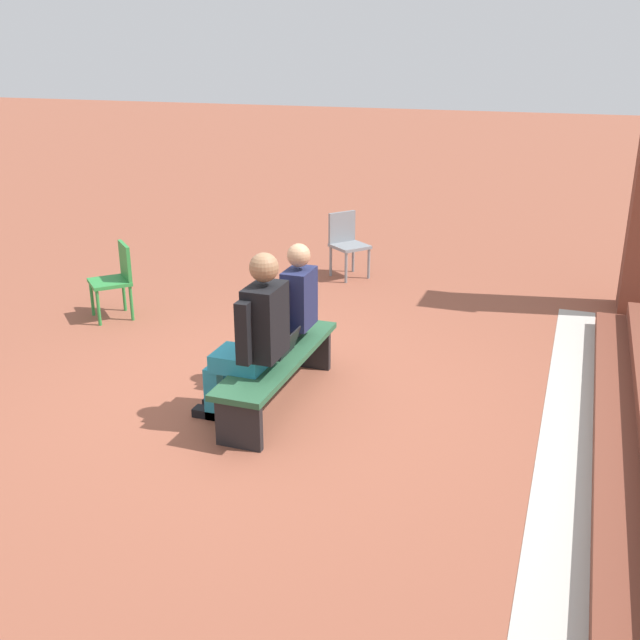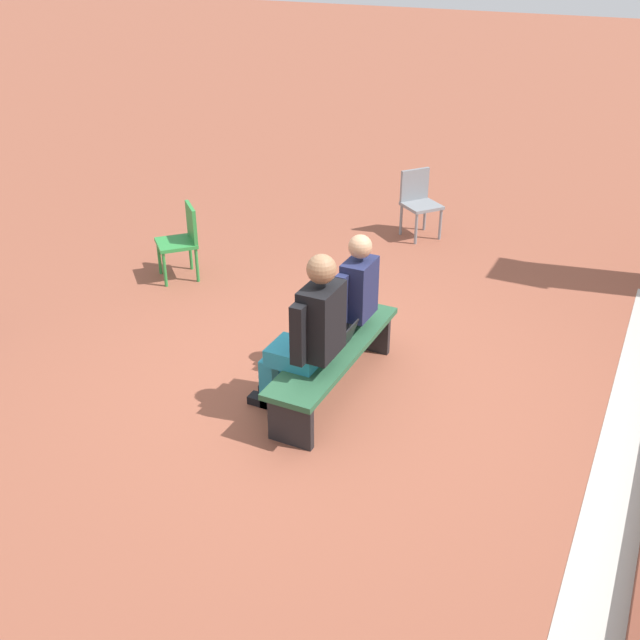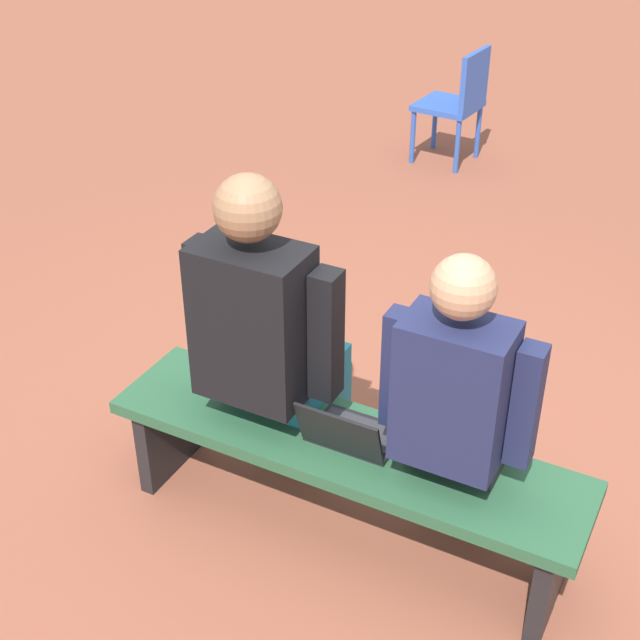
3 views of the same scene
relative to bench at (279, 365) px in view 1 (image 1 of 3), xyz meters
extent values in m
plane|color=brown|center=(-0.06, -0.11, -0.35)|extent=(60.00, 60.00, 0.00)
cube|color=#B7B2A8|center=(0.00, 2.36, -0.35)|extent=(6.64, 0.40, 0.01)
cube|color=brown|center=(0.00, 2.86, -0.28)|extent=(5.84, 0.60, 0.15)
cube|color=#285638|center=(0.00, 0.00, 0.07)|extent=(1.80, 0.44, 0.05)
cube|color=black|center=(-0.80, 0.00, -0.15)|extent=(0.06, 0.37, 0.40)
cube|color=black|center=(0.80, 0.00, -0.15)|extent=(0.06, 0.37, 0.40)
cube|color=#232328|center=(-0.40, -0.16, 0.15)|extent=(0.31, 0.37, 0.13)
cube|color=#232328|center=(-0.48, -0.35, -0.13)|extent=(0.10, 0.11, 0.45)
cube|color=black|center=(-0.48, -0.40, -0.32)|extent=(0.10, 0.22, 0.06)
cube|color=#232328|center=(-0.32, -0.35, -0.13)|extent=(0.10, 0.11, 0.45)
cube|color=black|center=(-0.32, -0.40, -0.32)|extent=(0.10, 0.22, 0.06)
cube|color=#1E2347|center=(-0.40, 0.04, 0.47)|extent=(0.35, 0.22, 0.52)
cube|color=navy|center=(-0.40, -0.08, 0.44)|extent=(0.05, 0.01, 0.31)
cube|color=#1E2347|center=(-0.62, -0.03, 0.46)|extent=(0.08, 0.09, 0.44)
cube|color=#1E2347|center=(-0.18, -0.03, 0.46)|extent=(0.08, 0.09, 0.44)
sphere|color=tan|center=(-0.40, 0.04, 0.86)|extent=(0.20, 0.20, 0.20)
cube|color=teal|center=(0.34, -0.19, 0.16)|extent=(0.35, 0.42, 0.15)
cube|color=teal|center=(0.25, -0.40, -0.13)|extent=(0.11, 0.12, 0.45)
cube|color=black|center=(0.25, -0.46, -0.32)|extent=(0.11, 0.25, 0.07)
cube|color=teal|center=(0.44, -0.40, -0.13)|extent=(0.11, 0.12, 0.45)
cube|color=black|center=(0.44, -0.46, -0.32)|extent=(0.11, 0.25, 0.07)
cube|color=black|center=(0.34, 0.04, 0.52)|extent=(0.40, 0.25, 0.58)
cube|color=black|center=(0.09, -0.03, 0.50)|extent=(0.09, 0.10, 0.50)
cube|color=black|center=(0.59, -0.03, 0.50)|extent=(0.09, 0.10, 0.50)
sphere|color=#8C6647|center=(0.34, 0.04, 0.96)|extent=(0.23, 0.23, 0.23)
cube|color=black|center=(-0.03, -0.04, 0.11)|extent=(0.32, 0.22, 0.02)
cube|color=#2D2D33|center=(-0.03, -0.05, 0.12)|extent=(0.29, 0.15, 0.00)
cube|color=black|center=(-0.03, 0.10, 0.21)|extent=(0.32, 0.07, 0.19)
cube|color=#33519E|center=(-0.03, 0.09, 0.21)|extent=(0.28, 0.06, 0.17)
cube|color=#2D893D|center=(-1.34, -2.58, 0.07)|extent=(0.59, 0.59, 0.04)
cube|color=#2D893D|center=(-1.48, -2.45, 0.29)|extent=(0.30, 0.32, 0.40)
cylinder|color=#2D893D|center=(-1.34, -2.84, -0.15)|extent=(0.04, 0.04, 0.40)
cylinder|color=#2D893D|center=(-1.09, -2.58, -0.15)|extent=(0.04, 0.04, 0.40)
cylinder|color=#2D893D|center=(-1.60, -2.59, -0.15)|extent=(0.04, 0.04, 0.40)
cylinder|color=#2D893D|center=(-1.35, -2.33, -0.15)|extent=(0.04, 0.04, 0.40)
cube|color=gray|center=(-3.72, -0.53, 0.07)|extent=(0.59, 0.59, 0.04)
cube|color=gray|center=(-3.84, -0.68, 0.29)|extent=(0.34, 0.28, 0.40)
cylinder|color=gray|center=(-3.47, -0.50, -0.15)|extent=(0.04, 0.04, 0.40)
cylinder|color=gray|center=(-3.75, -0.27, -0.15)|extent=(0.04, 0.04, 0.40)
cylinder|color=gray|center=(-3.69, -0.78, -0.15)|extent=(0.04, 0.04, 0.40)
cylinder|color=gray|center=(-3.98, -0.56, -0.15)|extent=(0.04, 0.04, 0.40)
camera|label=1|loc=(5.35, 2.26, 2.57)|focal=42.00mm
camera|label=2|loc=(4.92, 2.26, 3.27)|focal=42.00mm
camera|label=3|loc=(-1.08, 2.26, 2.18)|focal=50.00mm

